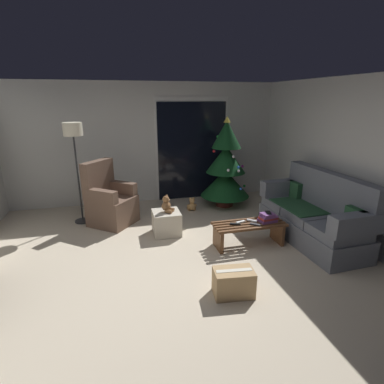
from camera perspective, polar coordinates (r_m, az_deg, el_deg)
ground_plane at (r=4.14m, az=-3.06°, el=-14.60°), size 7.00×7.00×0.00m
wall_back at (r=6.61m, az=-8.56°, el=8.97°), size 5.72×0.12×2.50m
wall_right at (r=5.02m, az=30.72°, el=4.13°), size 0.12×6.00×2.50m
patio_door_frame at (r=6.73m, az=-0.04°, el=8.01°), size 1.60×0.02×2.20m
patio_door_glass at (r=6.72m, az=-0.01°, el=7.57°), size 1.50×0.02×2.10m
couch at (r=5.19m, az=21.91°, el=-4.14°), size 0.85×1.97×1.08m
coffee_table at (r=4.75m, az=10.57°, el=-7.06°), size 1.10×0.40×0.37m
remote_black at (r=4.61m, az=8.08°, el=-5.93°), size 0.16×0.10×0.02m
remote_white at (r=4.69m, az=9.07°, el=-5.56°), size 0.16×0.08×0.02m
remote_graphite at (r=4.65m, az=11.72°, el=-5.95°), size 0.15×0.14×0.02m
remote_silver at (r=4.78m, az=11.12°, el=-5.26°), size 0.14×0.14×0.02m
book_stack at (r=4.79m, az=14.00°, el=-4.69°), size 0.29×0.21×0.14m
cell_phone at (r=4.77m, az=14.08°, el=-3.74°), size 0.11×0.16×0.01m
christmas_tree at (r=6.26m, az=6.30°, el=4.60°), size 1.01×1.01×1.83m
armchair at (r=5.63m, az=-15.11°, el=-1.80°), size 0.96×0.96×1.13m
floor_lamp at (r=5.61m, az=-21.24°, el=9.19°), size 0.32×0.32×1.78m
ottoman at (r=5.10m, az=-4.79°, el=-5.75°), size 0.44×0.44×0.39m
teddy_bear_chestnut at (r=4.98m, az=-4.76°, el=-2.43°), size 0.22×0.21×0.29m
teddy_bear_honey_by_tree at (r=6.11m, az=-0.02°, el=-2.45°), size 0.20×0.19×0.29m
cardboard_box_taped_mid_floor at (r=3.67m, az=7.77°, el=-16.42°), size 0.48×0.33×0.32m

